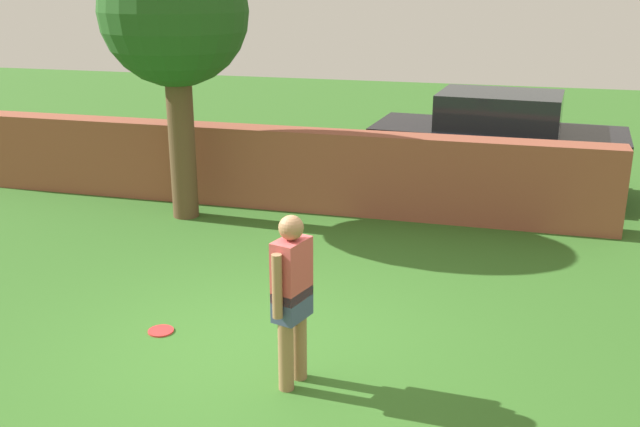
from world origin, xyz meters
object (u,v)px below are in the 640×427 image
object	(u,v)px
tree	(174,16)
frisbee_red	(161,331)
person	(292,293)
car	(497,143)

from	to	relation	value
tree	frisbee_red	distance (m)	4.95
frisbee_red	person	bearing A→B (deg)	-20.07
tree	car	xyz separation A→B (m)	(4.59, 2.70, -2.17)
car	frisbee_red	world-z (taller)	car
person	car	distance (m)	7.12
tree	car	size ratio (longest dim) A/B	0.97
person	car	xyz separation A→B (m)	(1.53, 6.95, -0.04)
car	frisbee_red	size ratio (longest dim) A/B	16.02
tree	person	size ratio (longest dim) A/B	2.58
person	frisbee_red	bearing A→B (deg)	85.96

